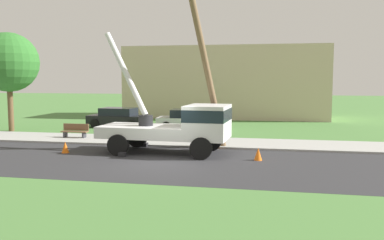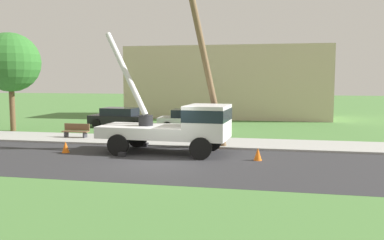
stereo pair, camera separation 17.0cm
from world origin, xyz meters
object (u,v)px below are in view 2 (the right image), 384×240
Objects in this scene: traffic_cone_behind at (66,147)px; traffic_cone_curbside at (211,144)px; park_bench at (76,131)px; roadside_tree_near at (10,63)px; leaning_utility_pole at (205,59)px; traffic_cone_ahead at (258,154)px; parked_sedan_silver at (190,120)px; utility_truck at (181,124)px; parked_sedan_black at (120,117)px.

traffic_cone_behind is 7.14m from traffic_cone_curbside.
roadside_tree_near is (-5.98, 2.54, 4.17)m from park_bench.
leaning_utility_pole reaches higher than traffic_cone_behind.
leaning_utility_pole reaches higher than traffic_cone_ahead.
park_bench is 0.24× the size of roadside_tree_near.
parked_sedan_silver is (-2.31, 7.45, -3.83)m from leaning_utility_pole.
leaning_utility_pole is at bearing -17.39° from roadside_tree_near.
utility_truck is 5.72m from traffic_cone_behind.
leaning_utility_pole is 14.73m from roadside_tree_near.
utility_truck is at bearing -119.52° from leaning_utility_pole.
traffic_cone_behind is at bearing -41.96° from roadside_tree_near.
utility_truck is 12.05× the size of traffic_cone_behind.
parked_sedan_silver is at bearing -5.67° from parked_sedan_black.
roadside_tree_near reaches higher than parked_sedan_silver.
traffic_cone_behind is at bearing -158.84° from leaning_utility_pole.
traffic_cone_ahead is 1.00× the size of traffic_cone_curbside.
utility_truck is 4.22× the size of park_bench.
traffic_cone_ahead is at bearing -22.24° from roadside_tree_near.
park_bench is (-5.77, -5.59, -0.25)m from parked_sedan_silver.
traffic_cone_ahead and traffic_cone_curbside have the same top height.
traffic_cone_behind is 0.35× the size of park_bench.
park_bench is (-1.68, 4.34, 0.18)m from traffic_cone_behind.
traffic_cone_behind is 1.00× the size of traffic_cone_curbside.
utility_truck is 2.12m from traffic_cone_curbside.
parked_sedan_black is 8.27m from roadside_tree_near.
leaning_utility_pole reaches higher than utility_truck.
parked_sedan_black is (-6.85, 9.53, -0.70)m from utility_truck.
parked_sedan_black is 6.14m from park_bench.
utility_truck is at bearing -80.90° from parked_sedan_silver.
parked_sedan_black is 1.00× the size of parked_sedan_silver.
utility_truck is 1.50× the size of parked_sedan_black.
traffic_cone_behind is 0.08× the size of roadside_tree_near.
traffic_cone_behind is 0.12× the size of parked_sedan_black.
traffic_cone_curbside is at bearing 18.15° from traffic_cone_behind.
traffic_cone_ahead is at bearing -41.62° from leaning_utility_pole.
parked_sedan_silver is (5.41, -0.54, 0.00)m from parked_sedan_black.
traffic_cone_behind is 0.12× the size of parked_sedan_silver.
roadside_tree_near is (-7.66, 6.88, 4.36)m from traffic_cone_behind.
utility_truck is 0.76× the size of leaning_utility_pole.
park_bench is at bearing -23.06° from roadside_tree_near.
traffic_cone_ahead is at bearing -44.84° from parked_sedan_black.
traffic_cone_ahead is at bearing -21.79° from park_bench.
roadside_tree_near reaches higher than utility_truck.
traffic_cone_curbside is 8.17m from parked_sedan_silver.
traffic_cone_curbside is at bearing -34.05° from leaning_utility_pole.
parked_sedan_silver is (-2.69, 7.70, 0.43)m from traffic_cone_curbside.
utility_truck reaches higher than parked_sedan_silver.
park_bench is at bearing -93.32° from parked_sedan_black.
roadside_tree_near is (-14.06, 4.40, 0.10)m from leaning_utility_pole.
parked_sedan_black is 2.82× the size of park_bench.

